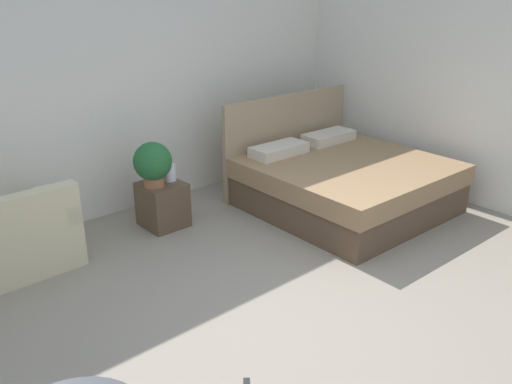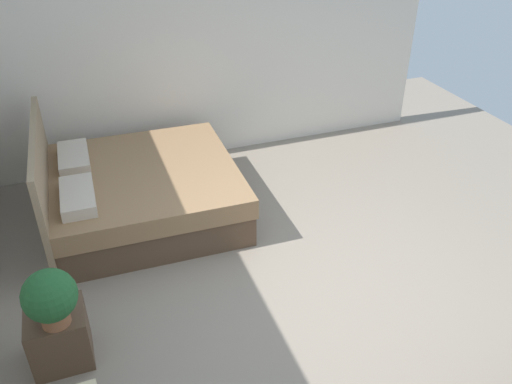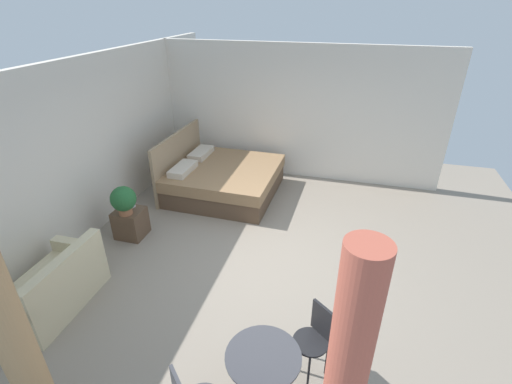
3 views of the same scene
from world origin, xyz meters
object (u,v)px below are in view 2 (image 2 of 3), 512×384
bed (139,191)px  vase (47,296)px  potted_plant (50,297)px  nightstand (59,337)px

bed → vase: size_ratio=11.90×
potted_plant → vase: (0.22, 0.05, -0.17)m
potted_plant → vase: 0.28m
nightstand → potted_plant: 0.51m
bed → nightstand: 2.06m
bed → potted_plant: size_ratio=4.38×
nightstand → potted_plant: potted_plant is taller
potted_plant → nightstand: bearing=13.6°
nightstand → potted_plant: size_ratio=1.02×
vase → potted_plant: bearing=-168.1°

